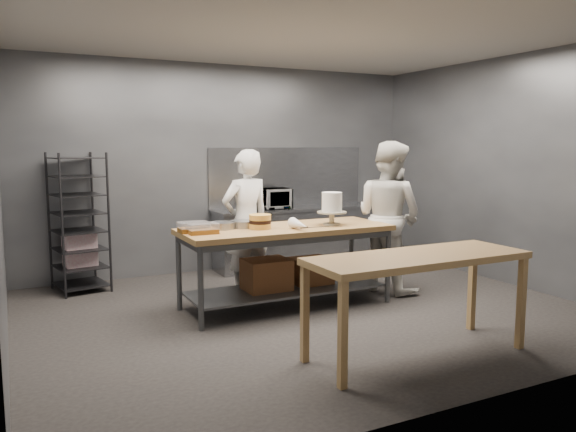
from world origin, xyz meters
The scene contains 16 objects.
ground centered at (0.00, 0.00, 0.00)m, with size 6.00×6.00×0.00m, color black.
back_wall centered at (0.00, 2.50, 1.50)m, with size 6.00×0.04×3.00m, color #4C4F54.
work_table centered at (-0.12, 0.31, 0.57)m, with size 2.40×0.90×0.92m.
near_counter centered at (0.22, -1.58, 0.81)m, with size 2.00×0.70×0.90m.
back_counter centered at (1.00, 2.18, 0.45)m, with size 2.60×0.60×0.90m.
splashback_panel centered at (1.00, 2.48, 1.35)m, with size 2.60×0.02×0.90m, color slate.
speed_rack centered at (-2.15, 2.10, 0.86)m, with size 0.71×0.75×1.75m.
chef_behind centered at (-0.33, 1.00, 0.89)m, with size 0.65×0.43×1.79m, color white.
chef_right centered at (1.35, 0.36, 0.94)m, with size 0.92×0.72×1.89m, color silver.
microwave centered at (0.57, 2.18, 1.05)m, with size 0.54×0.37×0.30m, color black.
frosted_cake_stand centered at (0.41, 0.19, 1.15)m, with size 0.34×0.34×0.38m.
layer_cake centered at (-0.45, 0.29, 1.00)m, with size 0.24×0.24×0.16m.
cake_pans centered at (-0.69, 0.48, 0.96)m, with size 0.54×0.30×0.07m.
piping_bag centered at (-0.11, 0.00, 0.98)m, with size 0.12×0.12×0.38m, color white.
offset_spatula centered at (0.09, 0.11, 0.93)m, with size 0.37×0.02×0.02m.
pastry_clamshells centered at (-1.16, 0.31, 0.98)m, with size 0.36×0.36×0.11m.
Camera 1 is at (-2.93, -5.33, 1.84)m, focal length 35.00 mm.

